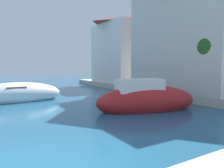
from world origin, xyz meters
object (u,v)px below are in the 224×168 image
at_px(waterfront_building_main, 196,29).
at_px(moored_boat_0, 16,95).
at_px(moored_boat_3, 146,100).
at_px(quayside_tree, 219,48).
at_px(waterfront_building_annex, 126,49).

bearing_deg(waterfront_building_main, moored_boat_0, 161.67).
bearing_deg(moored_boat_3, waterfront_building_main, 33.34).
bearing_deg(waterfront_building_main, quayside_tree, -118.19).
bearing_deg(waterfront_building_annex, quayside_tree, -97.33).
distance_m(moored_boat_3, waterfront_building_main, 8.28).
relative_size(moored_boat_0, waterfront_building_main, 0.64).
xyz_separation_m(moored_boat_0, waterfront_building_main, (12.03, -3.98, 4.59)).
bearing_deg(moored_boat_3, quayside_tree, 6.93).
bearing_deg(moored_boat_3, moored_boat_0, 145.33).
bearing_deg(waterfront_building_main, moored_boat_3, -160.87).
distance_m(moored_boat_3, quayside_tree, 5.77).
bearing_deg(moored_boat_0, moored_boat_3, 129.55).
xyz_separation_m(moored_boat_0, waterfront_building_annex, (12.03, 5.25, 3.80)).
distance_m(waterfront_building_annex, quayside_tree, 12.28).
bearing_deg(waterfront_building_main, waterfront_building_annex, 90.00).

